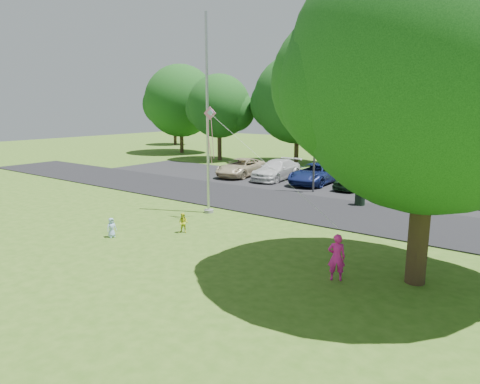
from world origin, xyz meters
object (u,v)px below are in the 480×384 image
Objects in this scene: flagpole at (208,133)px; big_tree at (428,77)px; trash_can at (360,198)px; woman at (337,257)px; child_yellow at (183,223)px; child_blue at (112,228)px; kite at (213,124)px; street_lamp at (319,134)px.

big_tree reaches higher than flagpole.
woman reaches higher than trash_can.
big_tree is 6.95× the size of woman.
trash_can is at bearing 43.38° from child_yellow.
child_blue is 6.61m from kite.
child_blue is at bearing -153.57° from child_yellow.
child_yellow is at bearing -97.00° from kite.
street_lamp is at bearing 152.38° from trash_can.
flagpole is at bearing 164.38° from big_tree.
street_lamp is at bearing 63.83° from child_yellow.
street_lamp reaches higher than kite.
flagpole is 11.12× the size of child_yellow.
woman is at bearing -68.75° from child_blue.
woman is (3.28, -10.52, 0.29)m from trash_can.
flagpole reaches higher than child_yellow.
child_blue is (-0.51, -5.76, -3.74)m from flagpole.
kite is at bearing -123.08° from trash_can.
woman is at bearing -72.67° from trash_can.
kite is at bearing -50.40° from woman.
trash_can is (3.58, -1.87, -3.31)m from street_lamp.
street_lamp reaches higher than child_yellow.
woman is at bearing -37.77° from kite.
child_blue is at bearing -124.08° from kite.
flagpole reaches higher than street_lamp.
woman is 1.72× the size of child_yellow.
kite is at bearing 75.42° from child_yellow.
kite reaches higher than trash_can.
trash_can is at bearing 42.04° from kite.
flagpole is at bearing -133.28° from trash_can.
kite is (-0.34, 2.48, 4.22)m from child_yellow.
big_tree is at bearing -65.62° from street_lamp.
trash_can is 0.09× the size of big_tree.
child_yellow is 0.11× the size of kite.
street_lamp is 9.15m from kite.
trash_can is at bearing 46.72° from flagpole.
flagpole is 10.65m from woman.
flagpole reaches higher than child_blue.
trash_can reaches higher than child_blue.
child_yellow reaches higher than child_blue.
kite is (-9.95, 2.13, -1.66)m from big_tree.
trash_can is 13.52m from child_blue.
flagpole is at bearing -52.97° from woman.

